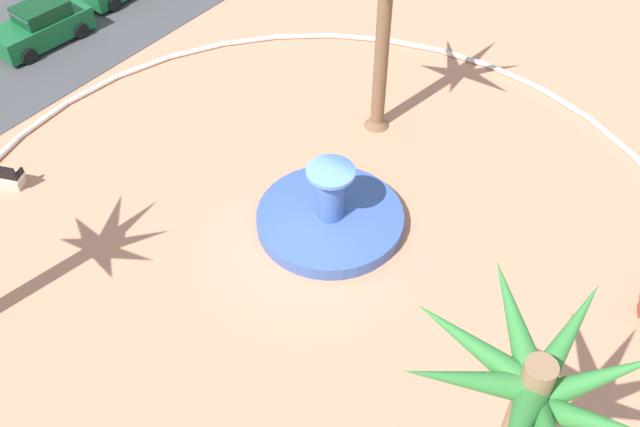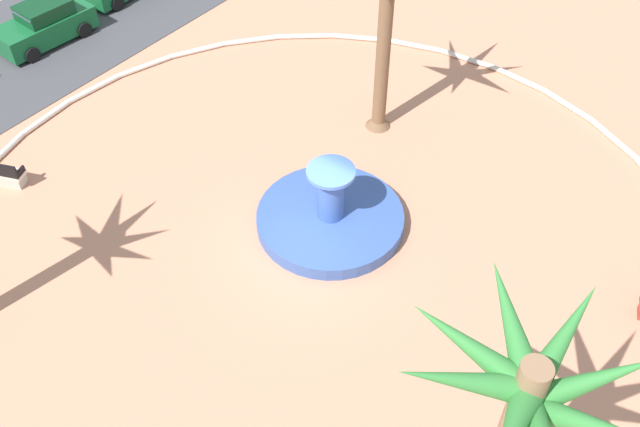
{
  "view_description": "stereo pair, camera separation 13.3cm",
  "coord_description": "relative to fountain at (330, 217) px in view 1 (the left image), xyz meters",
  "views": [
    {
      "loc": [
        -11.8,
        -8.95,
        16.24
      ],
      "look_at": [
        0.26,
        0.03,
        1.0
      ],
      "focal_mm": 40.51,
      "sensor_mm": 36.0,
      "label": 1
    },
    {
      "loc": [
        -11.72,
        -9.05,
        16.24
      ],
      "look_at": [
        0.26,
        0.03,
        1.0
      ],
      "focal_mm": 40.51,
      "sensor_mm": 36.0,
      "label": 2
    }
  ],
  "objects": [
    {
      "name": "parked_car_second",
      "position": [
        1.42,
        15.53,
        0.46
      ],
      "size": [
        4.11,
        2.13,
        1.67
      ],
      "color": "#145B2D",
      "rests_on": "ground"
    },
    {
      "name": "palm_tree_near_fountain",
      "position": [
        -5.6,
        -8.09,
        4.74
      ],
      "size": [
        4.56,
        4.46,
        6.78
      ],
      "color": "#8E6B4C",
      "rests_on": "ground"
    },
    {
      "name": "plaza_curb",
      "position": [
        -0.86,
        -0.09,
        -0.22
      ],
      "size": [
        23.27,
        23.27,
        0.2
      ],
      "primitive_type": "torus",
      "color": "silver",
      "rests_on": "ground"
    },
    {
      "name": "fountain",
      "position": [
        0.0,
        0.0,
        0.0
      ],
      "size": [
        4.56,
        4.56,
        2.25
      ],
      "color": "#38569E",
      "rests_on": "ground"
    },
    {
      "name": "bench_west",
      "position": [
        -4.96,
        9.72,
        0.03
      ],
      "size": [
        1.07,
        1.67,
        1.0
      ],
      "color": "beige",
      "rests_on": "ground"
    },
    {
      "name": "ground_plane",
      "position": [
        -0.86,
        -0.09,
        -0.32
      ],
      "size": [
        80.0,
        80.0,
        0.0
      ],
      "primitive_type": "plane",
      "color": "tan"
    }
  ]
}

